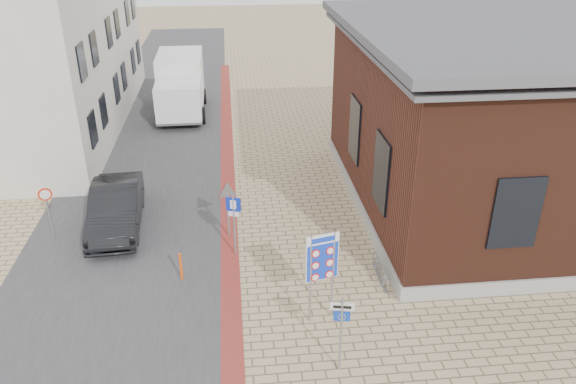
{
  "coord_description": "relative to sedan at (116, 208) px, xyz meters",
  "views": [
    {
      "loc": [
        -1.75,
        -11.9,
        10.28
      ],
      "look_at": [
        -0.03,
        4.14,
        2.2
      ],
      "focal_mm": 35.0,
      "sensor_mm": 36.0,
      "label": 1
    }
  ],
  "objects": [
    {
      "name": "parking_sign",
      "position": [
        4.2,
        -2.32,
        0.69
      ],
      "size": [
        0.47,
        0.19,
        2.21
      ],
      "rotation": [
        0.0,
        0.0,
        -0.32
      ],
      "color": "gray",
      "rests_on": "ground"
    },
    {
      "name": "ground",
      "position": [
        6.0,
        -6.37,
        -0.79
      ],
      "size": [
        120.0,
        120.0,
        0.0
      ],
      "primitive_type": "plane",
      "color": "tan",
      "rests_on": "ground"
    },
    {
      "name": "yield_sign",
      "position": [
        4.0,
        -1.12,
        0.8
      ],
      "size": [
        0.71,
        0.35,
        2.1
      ],
      "rotation": [
        0.0,
        0.0,
        0.41
      ],
      "color": "gray",
      "rests_on": "ground"
    },
    {
      "name": "brick_building",
      "position": [
        15.0,
        0.63,
        2.7
      ],
      "size": [
        13.0,
        13.0,
        6.8
      ],
      "color": "gray",
      "rests_on": "ground"
    },
    {
      "name": "essen_sign",
      "position": [
        6.66,
        -7.87,
        0.64
      ],
      "size": [
        0.59,
        0.15,
        2.19
      ],
      "rotation": [
        0.0,
        0.0,
        -0.19
      ],
      "color": "gray",
      "rests_on": "ground"
    },
    {
      "name": "townhouse_near",
      "position": [
        -4.99,
        5.63,
        3.38
      ],
      "size": [
        7.4,
        6.4,
        8.3
      ],
      "color": "beige",
      "rests_on": "ground"
    },
    {
      "name": "bollard",
      "position": [
        2.5,
        -3.57,
        -0.31
      ],
      "size": [
        0.11,
        0.11,
        0.94
      ],
      "primitive_type": "cylinder",
      "rotation": [
        0.0,
        0.0,
        0.42
      ],
      "color": "#F34E0C",
      "rests_on": "ground"
    },
    {
      "name": "border_sign",
      "position": [
        6.5,
        -5.87,
        1.18
      ],
      "size": [
        0.92,
        0.28,
        2.74
      ],
      "rotation": [
        0.0,
        0.0,
        0.25
      ],
      "color": "gray",
      "rests_on": "ground"
    },
    {
      "name": "box_truck",
      "position": [
        1.55,
        12.84,
        0.86
      ],
      "size": [
        2.68,
        6.12,
        3.18
      ],
      "rotation": [
        0.0,
        0.0,
        0.01
      ],
      "color": "slate",
      "rests_on": "ground"
    },
    {
      "name": "road_strip",
      "position": [
        0.5,
        8.63,
        -0.78
      ],
      "size": [
        7.0,
        60.0,
        0.02
      ],
      "primitive_type": "cube",
      "color": "#38383A",
      "rests_on": "ground"
    },
    {
      "name": "sedan",
      "position": [
        0.0,
        0.0,
        0.0
      ],
      "size": [
        1.97,
        4.86,
        1.57
      ],
      "primitive_type": "imported",
      "rotation": [
        0.0,
        0.0,
        0.07
      ],
      "color": "black",
      "rests_on": "ground"
    },
    {
      "name": "bike_rack",
      "position": [
        8.65,
        -4.17,
        -0.52
      ],
      "size": [
        0.08,
        1.8,
        0.6
      ],
      "color": "slate",
      "rests_on": "ground"
    },
    {
      "name": "townhouse_far",
      "position": [
        -4.99,
        17.63,
        3.38
      ],
      "size": [
        7.4,
        6.4,
        8.3
      ],
      "color": "beige",
      "rests_on": "ground"
    },
    {
      "name": "speed_sign",
      "position": [
        -2.11,
        -0.62,
        0.51
      ],
      "size": [
        0.45,
        0.2,
        1.98
      ],
      "rotation": [
        0.0,
        0.0,
        0.37
      ],
      "color": "gray",
      "rests_on": "ground"
    },
    {
      "name": "curb_strip",
      "position": [
        4.0,
        3.63,
        -0.77
      ],
      "size": [
        0.6,
        40.0,
        0.02
      ],
      "primitive_type": "cube",
      "color": "maroon",
      "rests_on": "ground"
    },
    {
      "name": "townhouse_mid",
      "position": [
        -4.99,
        11.63,
        3.78
      ],
      "size": [
        7.4,
        6.4,
        9.1
      ],
      "color": "beige",
      "rests_on": "ground"
    }
  ]
}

